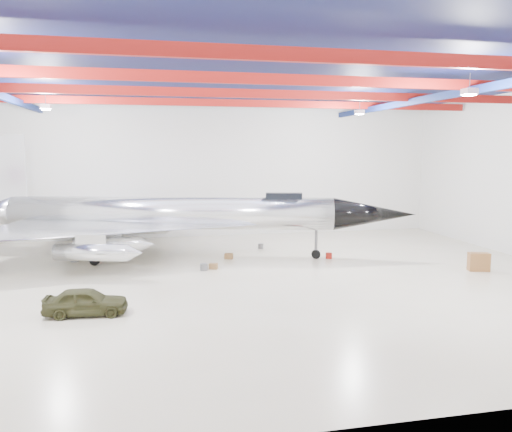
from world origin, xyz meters
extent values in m
plane|color=beige|center=(0.00, 0.00, 0.00)|extent=(40.00, 40.00, 0.00)
plane|color=silver|center=(0.00, 15.00, 5.50)|extent=(40.00, 0.00, 40.00)
plane|color=#0A0F38|center=(0.00, 0.00, 11.00)|extent=(40.00, 40.00, 0.00)
cube|color=maroon|center=(0.00, -9.00, 10.40)|extent=(39.50, 0.25, 0.50)
cube|color=maroon|center=(0.00, -3.00, 10.40)|extent=(39.50, 0.25, 0.50)
cube|color=maroon|center=(0.00, 3.00, 10.40)|extent=(39.50, 0.25, 0.50)
cube|color=maroon|center=(0.00, 9.00, 10.40)|extent=(39.50, 0.25, 0.50)
cube|color=#0D1D51|center=(12.00, 0.00, 10.10)|extent=(0.25, 29.50, 0.40)
cube|color=silver|center=(10.00, -6.00, 9.70)|extent=(0.55, 0.55, 0.25)
cube|color=silver|center=(-10.00, 6.00, 9.70)|extent=(0.55, 0.55, 0.25)
cube|color=silver|center=(10.00, 6.00, 9.70)|extent=(0.55, 0.55, 0.25)
cylinder|color=silver|center=(-2.73, 7.02, 2.99)|extent=(21.19, 7.52, 2.14)
cone|color=black|center=(10.18, 3.61, 2.99)|extent=(5.71, 3.43, 2.14)
cube|color=silver|center=(-13.57, 9.88, 5.77)|extent=(2.92, 0.89, 4.80)
cube|color=black|center=(4.50, 5.11, 4.11)|extent=(2.49, 1.43, 0.53)
cylinder|color=silver|center=(-7.32, 2.16, 1.49)|extent=(4.17, 1.96, 0.96)
cylinder|color=silver|center=(-6.64, 4.74, 1.49)|extent=(4.17, 1.96, 0.96)
cylinder|color=silver|center=(-5.01, 10.93, 1.49)|extent=(4.17, 1.96, 0.96)
cylinder|color=silver|center=(-4.32, 13.51, 1.49)|extent=(4.17, 1.96, 0.96)
cylinder|color=#59595B|center=(6.56, 4.57, 0.96)|extent=(0.19, 0.19, 1.92)
cylinder|color=black|center=(6.56, 4.57, 0.30)|extent=(0.64, 0.38, 0.60)
cylinder|color=#59595B|center=(-7.54, 5.53, 0.96)|extent=(0.19, 0.19, 1.92)
cylinder|color=black|center=(-7.54, 5.53, 0.30)|extent=(0.64, 0.38, 0.60)
cylinder|color=#59595B|center=(-6.17, 10.69, 0.96)|extent=(0.19, 0.19, 1.92)
cylinder|color=black|center=(-6.17, 10.69, 0.30)|extent=(0.64, 0.38, 0.60)
imported|color=#313118|center=(-6.87, -4.24, 0.60)|extent=(3.62, 1.64, 1.20)
cube|color=brown|center=(14.95, -0.61, 0.54)|extent=(1.30, 0.89, 1.08)
cylinder|color=#59595B|center=(-1.02, 2.84, 0.20)|extent=(0.59, 0.59, 0.40)
cube|color=olive|center=(0.92, 5.71, 0.18)|extent=(0.64, 0.58, 0.36)
cube|color=#59595B|center=(-8.92, 6.86, 0.15)|extent=(0.51, 0.47, 0.29)
cylinder|color=maroon|center=(7.43, 4.45, 0.19)|extent=(0.44, 0.44, 0.38)
cube|color=olive|center=(-0.42, 3.08, 0.17)|extent=(0.59, 0.53, 0.34)
cylinder|color=#59595B|center=(3.75, 8.74, 0.17)|extent=(0.48, 0.48, 0.35)
camera|label=1|loc=(-3.94, -26.24, 7.08)|focal=35.00mm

